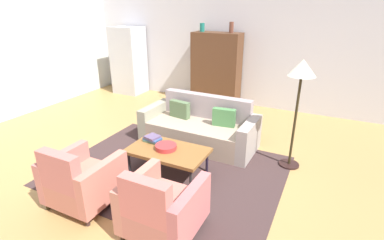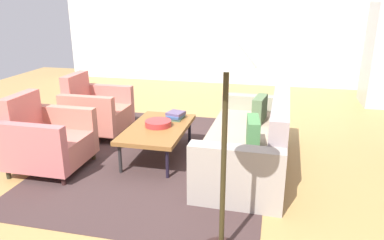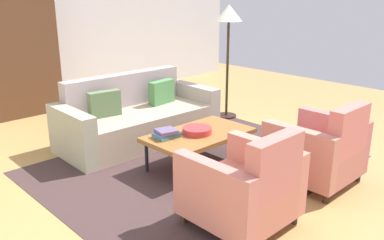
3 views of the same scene
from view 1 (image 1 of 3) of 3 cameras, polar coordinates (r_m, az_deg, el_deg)
name	(u,v)px [view 1 (image 1 of 3)]	position (r m, az deg, el deg)	size (l,w,h in m)	color
ground_plane	(169,170)	(4.71, -4.47, -9.66)	(10.54, 10.54, 0.00)	#A98249
wall_back	(244,49)	(7.53, 10.14, 13.49)	(8.78, 0.12, 2.80)	silver
area_rug	(170,170)	(4.69, -4.29, -9.76)	(3.40, 2.60, 0.01)	#3C2B2A
couch	(201,128)	(5.45, 1.68, -1.59)	(2.12, 0.95, 0.86)	tan
coffee_table	(168,151)	(4.48, -4.74, -6.12)	(1.20, 0.70, 0.40)	black
armchair_left	(80,182)	(4.06, -20.92, -11.20)	(0.80, 0.80, 0.88)	#392B17
armchair_right	(161,209)	(3.39, -6.14, -16.93)	(0.80, 0.80, 0.88)	#322615
fruit_bowl	(166,147)	(4.46, -5.10, -5.25)	(0.33, 0.33, 0.07)	#B12E2F
book_stack	(152,139)	(4.72, -7.73, -3.62)	(0.29, 0.24, 0.09)	#466A56
cabinet	(216,69)	(7.48, 4.74, 9.80)	(1.20, 0.51, 1.80)	#51311D
vase_tall	(202,27)	(7.49, 2.00, 17.62)	(0.12, 0.12, 0.20)	#196D5E
vase_round	(231,27)	(7.21, 7.69, 17.47)	(0.10, 0.10, 0.25)	brown
refrigerator	(129,61)	(8.70, -12.22, 11.27)	(0.80, 0.73, 1.85)	#B7BABF
floor_lamp	(301,78)	(4.56, 20.50, 7.60)	(0.40, 0.40, 1.72)	black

